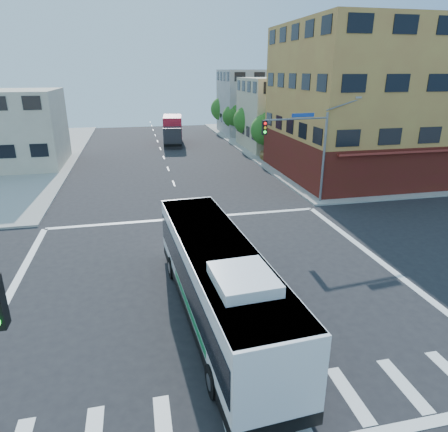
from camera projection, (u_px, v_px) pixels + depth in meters
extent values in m
plane|color=black|center=(212.00, 284.00, 19.67)|extent=(120.00, 120.00, 0.00)
cube|color=#98958D|center=(400.00, 141.00, 58.83)|extent=(50.00, 50.00, 0.15)
cube|color=#B68E41|center=(380.00, 102.00, 38.28)|extent=(18.00, 15.00, 14.00)
cube|color=#521512|center=(373.00, 154.00, 40.00)|extent=(18.09, 15.08, 4.00)
cube|color=maroon|center=(423.00, 151.00, 32.94)|extent=(16.00, 1.60, 0.51)
cube|color=#BAAF8E|center=(290.00, 114.00, 52.74)|extent=(12.00, 10.00, 9.00)
cube|color=#A4A49F|center=(258.00, 102.00, 65.41)|extent=(12.00, 10.00, 10.00)
cube|color=beige|center=(2.00, 129.00, 42.35)|extent=(12.00, 10.00, 8.00)
cylinder|color=slate|center=(323.00, 159.00, 30.56)|extent=(0.18, 0.18, 7.00)
cylinder|color=slate|center=(297.00, 119.00, 28.76)|extent=(5.01, 0.62, 0.12)
cube|color=black|center=(264.00, 127.00, 28.19)|extent=(0.32, 0.30, 1.00)
sphere|color=#FF0C0C|center=(265.00, 123.00, 27.93)|extent=(0.20, 0.20, 0.20)
sphere|color=yellow|center=(265.00, 128.00, 28.04)|extent=(0.20, 0.20, 0.20)
sphere|color=#19FF33|center=(265.00, 132.00, 28.14)|extent=(0.20, 0.20, 0.20)
cube|color=#153B95|center=(303.00, 115.00, 28.82)|extent=(1.80, 0.22, 0.28)
cube|color=gray|center=(358.00, 97.00, 29.75)|extent=(0.50, 0.22, 0.14)
cylinder|color=#3B2515|center=(265.00, 150.00, 47.40)|extent=(0.28, 0.28, 1.92)
sphere|color=#1D5117|center=(266.00, 130.00, 46.58)|extent=(3.60, 3.60, 3.60)
sphere|color=#1D5117|center=(270.00, 122.00, 46.07)|extent=(2.52, 2.52, 2.52)
cylinder|color=#3B2515|center=(247.00, 139.00, 54.73)|extent=(0.28, 0.28, 1.99)
sphere|color=#1D5117|center=(247.00, 120.00, 53.86)|extent=(3.80, 3.80, 3.80)
sphere|color=#1D5117|center=(251.00, 113.00, 53.34)|extent=(2.66, 2.66, 2.66)
cylinder|color=#3B2515|center=(233.00, 131.00, 62.08)|extent=(0.28, 0.28, 1.89)
sphere|color=#1D5117|center=(233.00, 116.00, 61.29)|extent=(3.40, 3.40, 3.40)
sphere|color=#1D5117|center=(236.00, 111.00, 60.80)|extent=(2.38, 2.38, 2.38)
cylinder|color=#3B2515|center=(222.00, 124.00, 69.39)|extent=(0.28, 0.28, 2.03)
sphere|color=#1D5117|center=(222.00, 109.00, 68.49)|extent=(4.00, 4.00, 4.00)
sphere|color=#1D5117|center=(225.00, 103.00, 67.95)|extent=(2.80, 2.80, 2.80)
cube|color=black|center=(218.00, 306.00, 16.76)|extent=(3.54, 12.91, 0.48)
cube|color=white|center=(218.00, 279.00, 16.31)|extent=(3.53, 12.88, 3.02)
cube|color=black|center=(218.00, 275.00, 16.25)|extent=(3.56, 12.51, 1.33)
cube|color=black|center=(187.00, 224.00, 21.97)|extent=(2.49, 0.23, 1.43)
cube|color=#E5590C|center=(187.00, 205.00, 21.63)|extent=(2.03, 0.19, 0.30)
cube|color=white|center=(218.00, 247.00, 15.81)|extent=(3.46, 12.63, 0.13)
cube|color=white|center=(244.00, 279.00, 12.85)|extent=(2.04, 2.45, 0.38)
cube|color=#0D7037|center=(188.00, 307.00, 15.74)|extent=(0.40, 5.83, 0.30)
cube|color=#0D7037|center=(253.00, 297.00, 16.45)|extent=(0.40, 5.83, 0.30)
cylinder|color=black|center=(172.00, 268.00, 20.11)|extent=(0.39, 1.12, 1.10)
cylinder|color=#99999E|center=(169.00, 268.00, 20.07)|extent=(0.08, 0.55, 0.55)
cylinder|color=black|center=(221.00, 261.00, 20.78)|extent=(0.39, 1.12, 1.10)
cylinder|color=#99999E|center=(223.00, 261.00, 20.81)|extent=(0.08, 0.55, 0.55)
cylinder|color=black|center=(214.00, 381.00, 12.76)|extent=(0.39, 1.12, 1.10)
cylinder|color=#99999E|center=(209.00, 382.00, 12.72)|extent=(0.08, 0.55, 0.55)
cylinder|color=black|center=(286.00, 366.00, 13.43)|extent=(0.39, 1.12, 1.10)
cylinder|color=#99999E|center=(290.00, 365.00, 13.47)|extent=(0.08, 0.55, 0.55)
cube|color=#25252A|center=(173.00, 138.00, 53.59)|extent=(2.66, 2.57, 2.74)
cube|color=black|center=(172.00, 136.00, 52.51)|extent=(2.21, 0.32, 1.06)
cube|color=red|center=(173.00, 127.00, 57.05)|extent=(3.15, 6.15, 3.17)
cube|color=black|center=(173.00, 140.00, 56.43)|extent=(3.21, 8.65, 0.32)
cylinder|color=black|center=(165.00, 144.00, 53.97)|extent=(0.41, 1.08, 1.06)
cylinder|color=black|center=(181.00, 144.00, 54.20)|extent=(0.41, 1.08, 1.06)
cylinder|color=black|center=(165.00, 140.00, 56.82)|extent=(0.41, 1.08, 1.06)
cylinder|color=black|center=(181.00, 140.00, 57.05)|extent=(0.41, 1.08, 1.06)
cylinder|color=black|center=(166.00, 137.00, 59.29)|extent=(0.41, 1.08, 1.06)
cylinder|color=black|center=(181.00, 137.00, 59.52)|extent=(0.41, 1.08, 1.06)
imported|color=tan|center=(275.00, 156.00, 45.12)|extent=(2.70, 4.66, 1.49)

